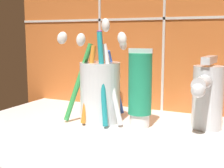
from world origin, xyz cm
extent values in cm
cube|color=white|center=(0.00, 0.00, 1.00)|extent=(58.21, 36.44, 2.00)
cube|color=beige|center=(0.00, 17.62, 21.00)|extent=(68.21, 0.24, 0.50)
cylinder|color=silver|center=(-6.46, 4.76, 7.44)|extent=(7.27, 7.27, 10.88)
cylinder|color=white|center=(-3.63, 3.82, 9.24)|extent=(5.15, 3.00, 13.95)
ellipsoid|color=white|center=(-1.33, 2.77, 17.12)|extent=(2.62, 2.13, 2.61)
cylinder|color=blue|center=(-5.28, 8.69, 8.62)|extent=(1.76, 5.88, 12.77)
ellipsoid|color=white|center=(-4.85, 11.55, 15.86)|extent=(1.64, 2.55, 2.67)
cylinder|color=purple|center=(-7.20, 7.28, 10.44)|extent=(1.44, 4.20, 16.26)
ellipsoid|color=white|center=(-7.44, 9.09, 19.56)|extent=(1.57, 2.25, 2.49)
cylinder|color=green|center=(-10.04, 3.15, 9.28)|extent=(4.96, 4.01, 14.05)
ellipsoid|color=white|center=(-12.19, 1.54, 17.20)|extent=(2.63, 2.42, 2.63)
cylinder|color=orange|center=(-7.59, 2.53, 9.12)|extent=(1.98, 3.77, 13.63)
ellipsoid|color=white|center=(-8.08, 0.98, 16.92)|extent=(1.88, 2.40, 2.50)
cylinder|color=teal|center=(-4.72, 2.28, 10.29)|extent=(3.41, 3.32, 15.95)
ellipsoid|color=white|center=(-3.50, 1.10, 19.27)|extent=(2.39, 2.37, 2.48)
cylinder|color=white|center=(1.19, 4.76, 3.14)|extent=(3.40, 3.40, 2.29)
cylinder|color=#1E8C60|center=(1.19, 4.76, 9.49)|extent=(4.00, 4.00, 10.41)
cube|color=silver|center=(1.19, 4.76, 15.10)|extent=(4.20, 0.36, 0.80)
cylinder|color=silver|center=(11.82, 8.65, 7.33)|extent=(5.07, 5.07, 10.65)
cylinder|color=silver|center=(11.56, 5.30, 10.31)|extent=(2.78, 6.86, 2.28)
sphere|color=silver|center=(11.31, 1.96, 9.55)|extent=(2.13, 2.13, 2.13)
cube|color=silver|center=(11.82, 8.65, 13.65)|extent=(1.85, 6.09, 1.20)
camera|label=1|loc=(19.04, -44.56, 17.66)|focal=50.00mm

